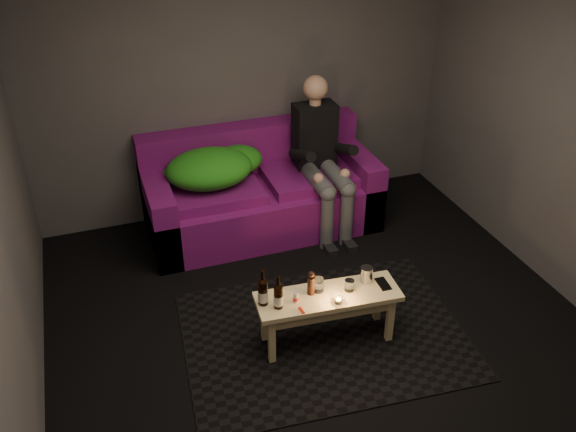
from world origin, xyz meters
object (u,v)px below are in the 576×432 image
(person, at_px, (321,154))
(steel_cup, at_px, (366,275))
(beer_bottle_a, at_px, (263,292))
(beer_bottle_b, at_px, (278,296))
(coffee_table, at_px, (328,303))
(sofa, at_px, (260,194))

(person, bearing_deg, steel_cup, -99.33)
(beer_bottle_a, xyz_separation_m, beer_bottle_b, (0.09, -0.07, -0.01))
(beer_bottle_b, bearing_deg, coffee_table, 1.94)
(coffee_table, xyz_separation_m, beer_bottle_b, (-0.38, -0.01, 0.17))
(coffee_table, bearing_deg, steel_cup, 8.59)
(person, height_order, steel_cup, person)
(coffee_table, relative_size, beer_bottle_a, 3.71)
(person, distance_m, beer_bottle_b, 1.83)
(coffee_table, relative_size, beer_bottle_b, 4.02)
(person, distance_m, beer_bottle_a, 1.82)
(sofa, distance_m, steel_cup, 1.70)
(coffee_table, bearing_deg, beer_bottle_a, 172.97)
(person, xyz_separation_m, beer_bottle_b, (-0.94, -1.56, -0.21))
(beer_bottle_a, bearing_deg, person, 55.38)
(coffee_table, bearing_deg, beer_bottle_b, -178.06)
(sofa, xyz_separation_m, beer_bottle_a, (-0.48, -1.66, 0.20))
(sofa, bearing_deg, person, -17.69)
(person, xyz_separation_m, beer_bottle_a, (-1.03, -1.49, -0.21))
(person, bearing_deg, beer_bottle_a, -124.62)
(beer_bottle_a, distance_m, beer_bottle_b, 0.11)
(person, distance_m, coffee_table, 1.69)
(person, bearing_deg, coffee_table, -110.01)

